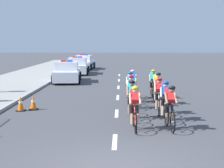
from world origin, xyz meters
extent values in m
cube|color=gray|center=(-7.41, 14.00, 0.06)|extent=(5.17, 60.00, 0.12)
cube|color=#9E9E99|center=(-4.91, 14.00, 0.07)|extent=(0.16, 60.00, 0.13)
cube|color=white|center=(0.00, 2.20, 0.00)|extent=(0.14, 1.60, 0.01)
cube|color=white|center=(0.00, 6.20, 0.00)|extent=(0.14, 1.60, 0.01)
cube|color=white|center=(0.00, 10.20, 0.00)|extent=(0.14, 1.60, 0.01)
cube|color=white|center=(0.00, 14.20, 0.00)|extent=(0.14, 1.60, 0.01)
cube|color=white|center=(0.00, 18.20, 0.00)|extent=(0.14, 1.60, 0.01)
cube|color=white|center=(0.00, 22.20, 0.00)|extent=(0.14, 1.60, 0.01)
torus|color=black|center=(0.65, 3.09, 0.36)|extent=(0.07, 0.73, 0.72)
cylinder|color=#99999E|center=(0.65, 3.09, 0.36)|extent=(0.06, 0.06, 0.06)
torus|color=black|center=(0.62, 4.09, 0.36)|extent=(0.07, 0.73, 0.72)
cylinder|color=#99999E|center=(0.62, 4.09, 0.36)|extent=(0.06, 0.06, 0.06)
cylinder|color=#B21919|center=(0.64, 3.54, 0.90)|extent=(0.05, 0.55, 0.04)
cylinder|color=#B21919|center=(0.64, 3.37, 0.58)|extent=(0.06, 0.48, 0.63)
cylinder|color=#B21919|center=(0.63, 3.74, 0.60)|extent=(0.04, 0.04, 0.65)
cylinder|color=black|center=(0.65, 3.19, 0.88)|extent=(0.42, 0.04, 0.03)
cube|color=black|center=(0.63, 3.74, 0.94)|extent=(0.11, 0.22, 0.05)
cube|color=red|center=(0.64, 3.62, 1.14)|extent=(0.30, 0.56, 0.45)
cube|color=black|center=(0.63, 3.73, 0.98)|extent=(0.29, 0.21, 0.18)
cylinder|color=black|center=(0.72, 3.69, 0.64)|extent=(0.12, 0.23, 0.40)
cylinder|color=tan|center=(0.73, 3.61, 0.37)|extent=(0.10, 0.16, 0.36)
cylinder|color=black|center=(0.54, 3.68, 0.64)|extent=(0.12, 0.17, 0.40)
cylinder|color=tan|center=(0.55, 3.60, 0.37)|extent=(0.09, 0.13, 0.36)
cylinder|color=tan|center=(0.80, 3.41, 1.09)|extent=(0.09, 0.40, 0.35)
cylinder|color=tan|center=(0.48, 3.40, 1.09)|extent=(0.09, 0.40, 0.35)
sphere|color=tan|center=(0.65, 3.32, 1.38)|extent=(0.19, 0.19, 0.19)
ellipsoid|color=yellow|center=(0.65, 3.31, 1.45)|extent=(0.24, 0.32, 0.24)
torus|color=black|center=(1.85, 3.21, 0.36)|extent=(0.09, 0.73, 0.72)
cylinder|color=#99999E|center=(1.85, 3.21, 0.36)|extent=(0.06, 0.06, 0.06)
torus|color=black|center=(1.79, 4.21, 0.36)|extent=(0.09, 0.73, 0.72)
cylinder|color=#99999E|center=(1.79, 4.21, 0.36)|extent=(0.06, 0.06, 0.06)
cylinder|color=black|center=(1.82, 3.66, 0.90)|extent=(0.07, 0.55, 0.04)
cylinder|color=black|center=(1.83, 3.49, 0.58)|extent=(0.07, 0.48, 0.63)
cylinder|color=black|center=(1.81, 3.86, 0.60)|extent=(0.04, 0.04, 0.65)
cylinder|color=black|center=(1.84, 3.31, 0.88)|extent=(0.42, 0.05, 0.03)
cube|color=black|center=(1.81, 3.86, 0.94)|extent=(0.11, 0.23, 0.05)
cube|color=red|center=(1.82, 3.74, 1.14)|extent=(0.31, 0.56, 0.46)
cube|color=black|center=(1.81, 3.85, 0.98)|extent=(0.29, 0.22, 0.18)
cylinder|color=black|center=(1.91, 3.81, 0.64)|extent=(0.12, 0.23, 0.40)
cylinder|color=#9E7051|center=(1.91, 3.73, 0.37)|extent=(0.10, 0.16, 0.36)
cylinder|color=black|center=(1.73, 3.80, 0.64)|extent=(0.12, 0.18, 0.40)
cylinder|color=#9E7051|center=(1.73, 3.72, 0.37)|extent=(0.10, 0.13, 0.36)
cylinder|color=#9E7051|center=(1.99, 3.53, 1.09)|extent=(0.10, 0.41, 0.35)
cylinder|color=#9E7051|center=(1.67, 3.51, 1.09)|extent=(0.10, 0.41, 0.35)
sphere|color=#9E7051|center=(1.84, 3.44, 1.38)|extent=(0.19, 0.19, 0.19)
ellipsoid|color=black|center=(1.84, 3.43, 1.45)|extent=(0.25, 0.33, 0.24)
torus|color=black|center=(0.59, 4.76, 0.36)|extent=(0.07, 0.73, 0.72)
cylinder|color=#99999E|center=(0.59, 4.76, 0.36)|extent=(0.06, 0.06, 0.06)
torus|color=black|center=(0.56, 5.76, 0.36)|extent=(0.07, 0.73, 0.72)
cylinder|color=#99999E|center=(0.56, 5.76, 0.36)|extent=(0.06, 0.06, 0.06)
cylinder|color=silver|center=(0.58, 5.21, 0.90)|extent=(0.05, 0.55, 0.04)
cylinder|color=silver|center=(0.58, 5.04, 0.58)|extent=(0.06, 0.48, 0.63)
cylinder|color=silver|center=(0.57, 5.41, 0.60)|extent=(0.04, 0.04, 0.65)
cylinder|color=black|center=(0.59, 4.86, 0.88)|extent=(0.42, 0.04, 0.03)
cube|color=black|center=(0.57, 5.41, 0.94)|extent=(0.11, 0.22, 0.05)
cube|color=#19B2B7|center=(0.58, 5.29, 1.14)|extent=(0.30, 0.56, 0.45)
cube|color=black|center=(0.57, 5.40, 0.98)|extent=(0.29, 0.21, 0.18)
cylinder|color=black|center=(0.66, 5.35, 0.64)|extent=(0.12, 0.23, 0.40)
cylinder|color=#9E7051|center=(0.67, 5.27, 0.37)|extent=(0.10, 0.16, 0.36)
cylinder|color=black|center=(0.48, 5.35, 0.64)|extent=(0.12, 0.17, 0.40)
cylinder|color=#9E7051|center=(0.49, 5.27, 0.37)|extent=(0.09, 0.13, 0.36)
cylinder|color=#9E7051|center=(0.74, 5.08, 1.09)|extent=(0.09, 0.40, 0.35)
cylinder|color=#9E7051|center=(0.42, 5.07, 1.09)|extent=(0.09, 0.40, 0.35)
sphere|color=#9E7051|center=(0.59, 4.99, 1.38)|extent=(0.19, 0.19, 0.19)
ellipsoid|color=black|center=(0.59, 4.98, 1.45)|extent=(0.24, 0.32, 0.24)
torus|color=black|center=(1.78, 4.48, 0.36)|extent=(0.11, 0.73, 0.72)
cylinder|color=#99999E|center=(1.78, 4.48, 0.36)|extent=(0.07, 0.07, 0.06)
torus|color=black|center=(1.87, 5.48, 0.36)|extent=(0.11, 0.73, 0.72)
cylinder|color=#99999E|center=(1.87, 5.48, 0.36)|extent=(0.07, 0.07, 0.06)
cylinder|color=silver|center=(1.82, 4.93, 0.90)|extent=(0.09, 0.55, 0.04)
cylinder|color=silver|center=(1.81, 4.76, 0.58)|extent=(0.08, 0.48, 0.63)
cylinder|color=silver|center=(1.84, 5.13, 0.60)|extent=(0.04, 0.04, 0.65)
cylinder|color=black|center=(1.79, 4.58, 0.88)|extent=(0.42, 0.07, 0.03)
cube|color=black|center=(1.84, 5.13, 0.94)|extent=(0.12, 0.23, 0.05)
cube|color=blue|center=(1.83, 5.01, 1.14)|extent=(0.33, 0.57, 0.46)
cube|color=black|center=(1.84, 5.12, 0.98)|extent=(0.30, 0.22, 0.18)
cylinder|color=black|center=(1.93, 5.06, 0.64)|extent=(0.13, 0.23, 0.40)
cylinder|color=beige|center=(1.92, 4.98, 0.37)|extent=(0.10, 0.16, 0.36)
cylinder|color=black|center=(1.75, 5.08, 0.64)|extent=(0.12, 0.18, 0.40)
cylinder|color=beige|center=(1.74, 5.00, 0.37)|extent=(0.10, 0.13, 0.36)
cylinder|color=beige|center=(1.97, 4.78, 1.09)|extent=(0.11, 0.41, 0.35)
cylinder|color=beige|center=(1.65, 4.81, 1.09)|extent=(0.11, 0.41, 0.35)
sphere|color=beige|center=(1.80, 4.71, 1.38)|extent=(0.19, 0.19, 0.19)
ellipsoid|color=blue|center=(1.80, 4.70, 1.45)|extent=(0.26, 0.33, 0.24)
torus|color=black|center=(0.59, 6.72, 0.36)|extent=(0.12, 0.72, 0.72)
cylinder|color=#99999E|center=(0.59, 6.72, 0.36)|extent=(0.07, 0.07, 0.06)
torus|color=black|center=(0.69, 7.71, 0.36)|extent=(0.12, 0.72, 0.72)
cylinder|color=#99999E|center=(0.69, 7.71, 0.36)|extent=(0.07, 0.07, 0.06)
cylinder|color=#1E1E99|center=(0.64, 7.17, 0.90)|extent=(0.09, 0.55, 0.04)
cylinder|color=#1E1E99|center=(0.62, 6.99, 0.58)|extent=(0.09, 0.48, 0.63)
cylinder|color=#1E1E99|center=(0.66, 7.37, 0.60)|extent=(0.04, 0.04, 0.65)
cylinder|color=black|center=(0.60, 6.82, 0.88)|extent=(0.42, 0.07, 0.03)
cube|color=black|center=(0.66, 7.37, 0.94)|extent=(0.12, 0.23, 0.05)
cube|color=blue|center=(0.64, 7.24, 1.14)|extent=(0.34, 0.57, 0.45)
cube|color=black|center=(0.66, 7.36, 0.98)|extent=(0.30, 0.23, 0.18)
cylinder|color=black|center=(0.74, 7.30, 0.64)|extent=(0.13, 0.23, 0.40)
cylinder|color=beige|center=(0.73, 7.22, 0.37)|extent=(0.11, 0.16, 0.36)
cylinder|color=black|center=(0.56, 7.31, 0.64)|extent=(0.13, 0.18, 0.40)
cylinder|color=beige|center=(0.55, 7.24, 0.37)|extent=(0.10, 0.13, 0.36)
cylinder|color=beige|center=(0.78, 7.01, 1.09)|extent=(0.12, 0.41, 0.35)
cylinder|color=beige|center=(0.46, 7.04, 1.09)|extent=(0.12, 0.41, 0.35)
sphere|color=beige|center=(0.61, 6.94, 1.38)|extent=(0.19, 0.19, 0.19)
ellipsoid|color=red|center=(0.61, 6.93, 1.45)|extent=(0.26, 0.34, 0.24)
torus|color=black|center=(1.68, 5.69, 0.36)|extent=(0.10, 0.73, 0.72)
cylinder|color=#99999E|center=(1.68, 5.69, 0.36)|extent=(0.06, 0.06, 0.06)
torus|color=black|center=(1.77, 6.69, 0.36)|extent=(0.10, 0.73, 0.72)
cylinder|color=#99999E|center=(1.77, 6.69, 0.36)|extent=(0.06, 0.06, 0.06)
cylinder|color=white|center=(1.72, 6.14, 0.90)|extent=(0.08, 0.55, 0.04)
cylinder|color=white|center=(1.71, 5.97, 0.58)|extent=(0.08, 0.48, 0.63)
cylinder|color=white|center=(1.74, 6.34, 0.60)|extent=(0.04, 0.04, 0.65)
cylinder|color=black|center=(1.69, 5.79, 0.88)|extent=(0.42, 0.06, 0.03)
cube|color=black|center=(1.74, 6.34, 0.94)|extent=(0.12, 0.23, 0.05)
cube|color=red|center=(1.73, 6.22, 1.14)|extent=(0.32, 0.56, 0.47)
cube|color=black|center=(1.74, 6.33, 0.98)|extent=(0.30, 0.22, 0.18)
cylinder|color=black|center=(1.82, 6.27, 0.64)|extent=(0.13, 0.23, 0.40)
cylinder|color=tan|center=(1.81, 6.19, 0.37)|extent=(0.10, 0.16, 0.36)
cylinder|color=black|center=(1.64, 6.29, 0.64)|extent=(0.12, 0.18, 0.40)
cylinder|color=tan|center=(1.64, 6.21, 0.37)|extent=(0.10, 0.13, 0.36)
cylinder|color=tan|center=(1.87, 5.99, 1.09)|extent=(0.11, 0.41, 0.35)
cylinder|color=tan|center=(1.55, 6.02, 1.09)|extent=(0.11, 0.41, 0.35)
sphere|color=tan|center=(1.70, 5.92, 1.38)|extent=(0.19, 0.19, 0.19)
ellipsoid|color=red|center=(1.70, 5.91, 1.45)|extent=(0.26, 0.33, 0.24)
torus|color=black|center=(0.60, 8.23, 0.36)|extent=(0.07, 0.73, 0.72)
cylinder|color=#99999E|center=(0.60, 8.23, 0.36)|extent=(0.06, 0.06, 0.06)
torus|color=black|center=(0.63, 9.23, 0.36)|extent=(0.07, 0.73, 0.72)
cylinder|color=#99999E|center=(0.63, 9.23, 0.36)|extent=(0.06, 0.06, 0.06)
cylinder|color=#B21919|center=(0.61, 8.68, 0.90)|extent=(0.05, 0.55, 0.04)
cylinder|color=#B21919|center=(0.61, 8.50, 0.58)|extent=(0.06, 0.48, 0.63)
cylinder|color=#B21919|center=(0.62, 8.88, 0.60)|extent=(0.04, 0.04, 0.65)
cylinder|color=black|center=(0.60, 8.33, 0.88)|extent=(0.42, 0.04, 0.03)
cube|color=black|center=(0.62, 8.88, 0.94)|extent=(0.11, 0.22, 0.05)
cube|color=#19B2B7|center=(0.62, 8.75, 1.14)|extent=(0.30, 0.56, 0.44)
cube|color=black|center=(0.62, 8.87, 0.98)|extent=(0.29, 0.21, 0.18)
cylinder|color=black|center=(0.71, 8.81, 0.64)|extent=(0.12, 0.23, 0.40)
cylinder|color=beige|center=(0.70, 8.73, 0.37)|extent=(0.09, 0.16, 0.36)
cylinder|color=black|center=(0.53, 8.82, 0.64)|extent=(0.12, 0.17, 0.40)
cylinder|color=beige|center=(0.52, 8.74, 0.37)|extent=(0.09, 0.13, 0.36)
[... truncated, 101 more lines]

